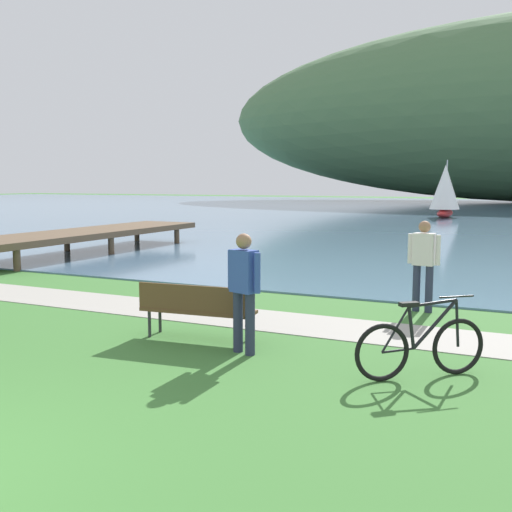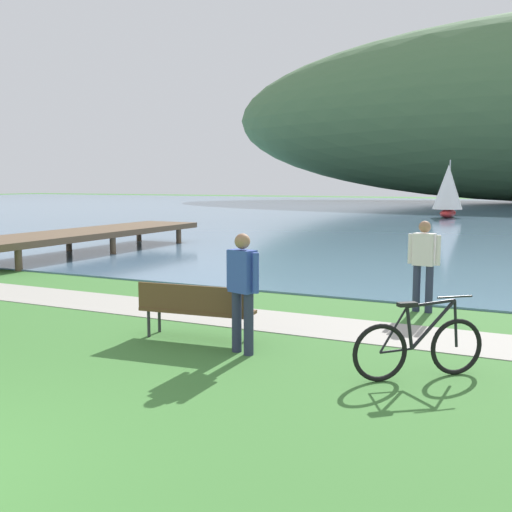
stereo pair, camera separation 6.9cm
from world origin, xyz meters
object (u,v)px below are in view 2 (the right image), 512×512
(person_on_the_grass, at_px, (242,285))
(sailboat_mid_bay, at_px, (448,191))
(person_at_shoreline, at_px, (424,260))
(bicycle_leaning_near_bench, at_px, (419,347))
(park_bench_near_camera, at_px, (195,307))

(person_on_the_grass, bearing_deg, sailboat_mid_bay, 93.68)
(person_at_shoreline, height_order, sailboat_mid_bay, sailboat_mid_bay)
(bicycle_leaning_near_bench, xyz_separation_m, person_on_the_grass, (-2.46, 0.02, 0.58))
(person_on_the_grass, xyz_separation_m, sailboat_mid_bay, (-2.23, 34.77, 0.89))
(bicycle_leaning_near_bench, distance_m, person_at_shoreline, 4.03)
(sailboat_mid_bay, bearing_deg, person_at_shoreline, -82.58)
(person_on_the_grass, height_order, sailboat_mid_bay, sailboat_mid_bay)
(park_bench_near_camera, bearing_deg, person_on_the_grass, -18.51)
(person_at_shoreline, relative_size, person_on_the_grass, 1.00)
(park_bench_near_camera, relative_size, person_at_shoreline, 1.07)
(bicycle_leaning_near_bench, height_order, person_at_shoreline, person_at_shoreline)
(park_bench_near_camera, distance_m, sailboat_mid_bay, 34.49)
(park_bench_near_camera, xyz_separation_m, person_on_the_grass, (0.99, -0.33, 0.46))
(person_on_the_grass, bearing_deg, bicycle_leaning_near_bench, -0.47)
(bicycle_leaning_near_bench, distance_m, person_on_the_grass, 2.53)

